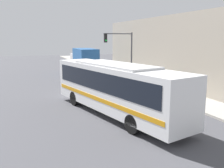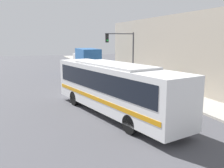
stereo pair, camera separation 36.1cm
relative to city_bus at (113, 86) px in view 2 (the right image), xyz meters
name	(u,v)px [view 2 (the right image)]	position (x,y,z in m)	size (l,w,h in m)	color
ground_plane	(138,121)	(0.91, -1.66, -1.90)	(120.00, 120.00, 0.00)	#47474C
sidewalk	(114,72)	(6.89, 18.34, -1.83)	(2.96, 70.00, 0.15)	#A8A399
building_facade	(174,50)	(11.37, 10.59, 1.62)	(6.00, 22.51, 7.03)	#9E9384
city_bus	(113,86)	(0.00, 0.00, 0.00)	(4.94, 11.70, 3.29)	white
delivery_truck	(86,60)	(3.34, 20.06, -0.08)	(2.43, 7.36, 3.40)	#265999
fire_hydrant	(177,94)	(6.01, 1.83, -1.40)	(0.27, 0.36, 0.70)	gold
traffic_light_pole	(124,48)	(5.04, 10.45, 1.88)	(3.28, 0.35, 5.28)	#47474C
parking_meter	(145,78)	(6.01, 7.22, -0.90)	(0.14, 0.14, 1.24)	#47474C
pedestrian_near_corner	(172,80)	(7.62, 5.06, -0.86)	(0.34, 0.34, 1.74)	#47382D
pedestrian_mid_block	(180,82)	(7.49, 3.57, -0.79)	(0.34, 0.34, 1.86)	#47382D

